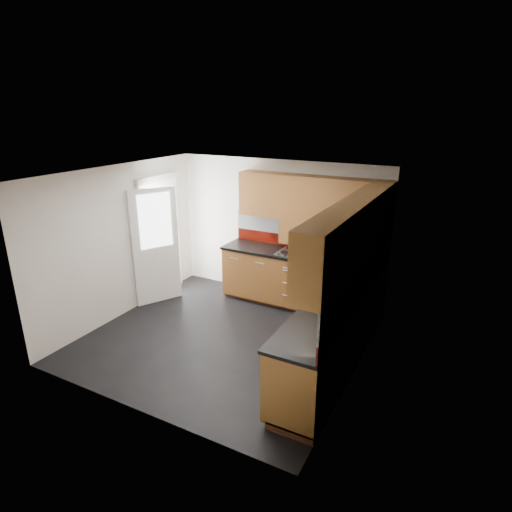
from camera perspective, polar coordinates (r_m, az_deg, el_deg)
The scene contains 14 objects.
room at distance 5.80m, azimuth -4.46°, elevation 2.03°, with size 4.00×3.80×2.64m.
base_cabinets at distance 6.36m, azimuth 7.53°, elevation -6.79°, with size 2.70×3.20×0.95m.
countertop at distance 6.15m, azimuth 7.56°, elevation -2.78°, with size 2.72×3.22×0.04m.
backsplash at distance 6.19m, azimuth 10.34°, elevation 0.06°, with size 2.70×3.20×0.54m.
upper_cabinets at distance 5.89m, azimuth 9.82°, elevation 5.49°, with size 2.50×3.20×0.72m.
extractor_hood at distance 7.07m, azimuth 5.80°, elevation 3.31°, with size 0.60×0.33×0.40m, color brown.
glass_cabinet at distance 6.03m, azimuth 15.06°, elevation 5.69°, with size 0.32×0.80×0.66m.
back_door at distance 7.54m, azimuth -12.83°, elevation 1.99°, with size 0.42×1.19×2.04m.
gas_hob at distance 7.02m, azimuth 5.19°, elevation 0.43°, with size 0.55×0.49×0.04m.
utensil_pot at distance 7.25m, azimuth 4.75°, elevation 1.72°, with size 0.11×0.11×0.41m.
toaster at distance 6.86m, azimuth 12.22°, elevation 0.21°, with size 0.25×0.17×0.17m.
food_processor at distance 6.29m, azimuth 13.58°, elevation -1.15°, with size 0.18×0.18×0.30m.
paper_towel at distance 5.39m, azimuth 12.15°, elevation -4.67°, with size 0.12×0.12×0.25m, color white.
orange_cloth at distance 6.35m, azimuth 13.00°, elevation -2.16°, with size 0.16×0.13×0.02m, color #EC4D1A.
Camera 1 is at (2.99, -4.67, 3.22)m, focal length 30.00 mm.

